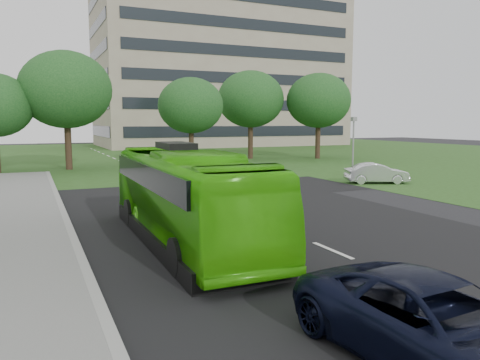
{
  "coord_description": "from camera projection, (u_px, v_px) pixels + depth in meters",
  "views": [
    {
      "loc": [
        -8.27,
        -13.49,
        3.91
      ],
      "look_at": [
        -0.64,
        3.43,
        1.6
      ],
      "focal_mm": 35.0,
      "sensor_mm": 36.0,
      "label": 1
    }
  ],
  "objects": [
    {
      "name": "tree_park_c",
      "position": [
        191.0,
        106.0,
        42.8
      ],
      "size": [
        6.0,
        6.0,
        7.97
      ],
      "color": "black",
      "rests_on": "ground"
    },
    {
      "name": "street_surfaces",
      "position": [
        142.0,
        172.0,
        36.48
      ],
      "size": [
        120.0,
        120.0,
        0.15
      ],
      "color": "black",
      "rests_on": "ground"
    },
    {
      "name": "tree_park_e",
      "position": [
        319.0,
        101.0,
        49.6
      ],
      "size": [
        6.8,
        6.8,
        9.06
      ],
      "color": "black",
      "rests_on": "ground"
    },
    {
      "name": "tree_park_d",
      "position": [
        251.0,
        99.0,
        49.31
      ],
      "size": [
        7.02,
        7.02,
        9.29
      ],
      "color": "black",
      "rests_on": "ground"
    },
    {
      "name": "ground",
      "position": [
        298.0,
        236.0,
        16.06
      ],
      "size": [
        160.0,
        160.0,
        0.0
      ],
      "primitive_type": "plane",
      "color": "black",
      "rests_on": "ground"
    },
    {
      "name": "sedan",
      "position": [
        377.0,
        173.0,
        29.88
      ],
      "size": [
        4.16,
        2.73,
        1.3
      ],
      "primitive_type": "imported",
      "rotation": [
        0.0,
        0.0,
        1.19
      ],
      "color": "silver",
      "rests_on": "ground"
    },
    {
      "name": "suv",
      "position": [
        437.0,
        325.0,
        7.42
      ],
      "size": [
        2.77,
        5.29,
        1.42
      ],
      "primitive_type": "imported",
      "rotation": [
        0.0,
        0.0,
        0.08
      ],
      "color": "black",
      "rests_on": "ground"
    },
    {
      "name": "tree_park_b",
      "position": [
        66.0,
        90.0,
        37.8
      ],
      "size": [
        7.34,
        7.34,
        9.63
      ],
      "color": "black",
      "rests_on": "ground"
    },
    {
      "name": "office_building",
      "position": [
        220.0,
        71.0,
        79.52
      ],
      "size": [
        40.1,
        20.1,
        25.0
      ],
      "color": "gray",
      "rests_on": "ground"
    },
    {
      "name": "camera_pole",
      "position": [
        353.0,
        138.0,
        33.6
      ],
      "size": [
        0.41,
        0.37,
        4.27
      ],
      "rotation": [
        0.0,
        0.0,
        0.23
      ],
      "color": "gray",
      "rests_on": "ground"
    },
    {
      "name": "bus",
      "position": [
        186.0,
        196.0,
        15.19
      ],
      "size": [
        2.62,
        10.79,
        3.0
      ],
      "primitive_type": "imported",
      "rotation": [
        0.0,
        0.0,
        -0.01
      ],
      "color": "#3EBE0D",
      "rests_on": "ground"
    }
  ]
}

